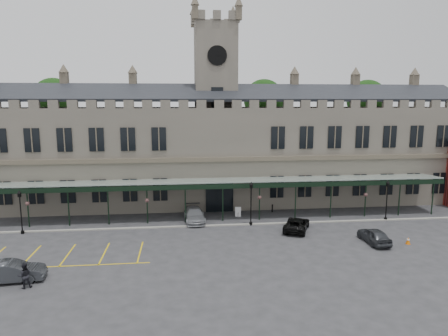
{
  "coord_description": "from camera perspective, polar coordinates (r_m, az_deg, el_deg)",
  "views": [
    {
      "loc": [
        -4.32,
        -34.12,
        12.78
      ],
      "look_at": [
        0.0,
        6.0,
        6.0
      ],
      "focal_mm": 32.0,
      "sensor_mm": 36.0,
      "label": 1
    }
  ],
  "objects": [
    {
      "name": "tree_behind_right",
      "position": [
        65.55,
        19.71,
        9.02
      ],
      "size": [
        6.0,
        6.0,
        16.0
      ],
      "color": "#332314",
      "rests_on": "ground"
    },
    {
      "name": "car_taxi",
      "position": [
        43.24,
        -4.26,
        -6.67
      ],
      "size": [
        2.35,
        5.16,
        1.46
      ],
      "primitive_type": "imported",
      "rotation": [
        0.0,
        0.0,
        0.06
      ],
      "color": "#929499",
      "rests_on": "ground"
    },
    {
      "name": "bollard_right",
      "position": [
        46.97,
        6.91,
        -5.73
      ],
      "size": [
        0.17,
        0.17,
        0.93
      ],
      "primitive_type": "cylinder",
      "color": "black",
      "rests_on": "ground"
    },
    {
      "name": "tree_behind_left",
      "position": [
        61.71,
        -23.08,
        8.82
      ],
      "size": [
        6.0,
        6.0,
        16.0
      ],
      "color": "#332314",
      "rests_on": "ground"
    },
    {
      "name": "traffic_cone",
      "position": [
        40.26,
        24.81,
        -9.41
      ],
      "size": [
        0.41,
        0.41,
        0.64
      ],
      "rotation": [
        0.0,
        0.0,
        0.3
      ],
      "color": "#DE6407",
      "rests_on": "ground"
    },
    {
      "name": "lamp_post_mid",
      "position": [
        41.42,
        3.88,
        -4.51
      ],
      "size": [
        0.44,
        0.44,
        4.63
      ],
      "color": "black",
      "rests_on": "ground"
    },
    {
      "name": "tree_behind_mid",
      "position": [
        60.39,
        5.71,
        9.52
      ],
      "size": [
        6.0,
        6.0,
        16.0
      ],
      "color": "#332314",
      "rests_on": "ground"
    },
    {
      "name": "canopy",
      "position": [
        43.07,
        -0.21,
        -4.4
      ],
      "size": [
        50.0,
        4.1,
        4.3
      ],
      "color": "#8C9E93",
      "rests_on": "ground"
    },
    {
      "name": "ground",
      "position": [
        36.69,
        1.02,
        -10.85
      ],
      "size": [
        140.0,
        140.0,
        0.0
      ],
      "primitive_type": "plane",
      "color": "#2D2D30"
    },
    {
      "name": "lamp_post_left",
      "position": [
        43.44,
        -27.07,
        -5.13
      ],
      "size": [
        0.41,
        0.41,
        4.33
      ],
      "color": "black",
      "rests_on": "ground"
    },
    {
      "name": "bollard_left",
      "position": [
        45.12,
        -4.84,
        -6.34
      ],
      "size": [
        0.16,
        0.16,
        0.92
      ],
      "primitive_type": "cylinder",
      "color": "black",
      "rests_on": "ground"
    },
    {
      "name": "kerb",
      "position": [
        41.83,
        0.07,
        -8.16
      ],
      "size": [
        60.0,
        0.4,
        0.12
      ],
      "primitive_type": "cube",
      "color": "gray",
      "rests_on": "ground"
    },
    {
      "name": "person_b",
      "position": [
        31.62,
        -26.61,
        -13.57
      ],
      "size": [
        1.08,
        0.97,
        1.82
      ],
      "primitive_type": "imported",
      "rotation": [
        0.0,
        0.0,
        3.52
      ],
      "color": "black",
      "rests_on": "ground"
    },
    {
      "name": "car_right_a",
      "position": [
        39.28,
        20.64,
        -9.02
      ],
      "size": [
        1.79,
        4.12,
        1.38
      ],
      "primitive_type": "imported",
      "rotation": [
        0.0,
        0.0,
        3.18
      ],
      "color": "#323439",
      "rests_on": "ground"
    },
    {
      "name": "lamp_post_right",
      "position": [
        46.47,
        22.26,
        -3.82
      ],
      "size": [
        0.42,
        0.42,
        4.41
      ],
      "color": "black",
      "rests_on": "ground"
    },
    {
      "name": "parking_markings",
      "position": [
        36.35,
        -21.63,
        -11.75
      ],
      "size": [
        16.0,
        6.0,
        0.01
      ],
      "primitive_type": null,
      "color": "gold",
      "rests_on": "ground"
    },
    {
      "name": "car_van",
      "position": [
        40.85,
        10.33,
        -7.9
      ],
      "size": [
        3.88,
        5.11,
        1.29
      ],
      "primitive_type": "imported",
      "rotation": [
        0.0,
        0.0,
        2.71
      ],
      "color": "black",
      "rests_on": "ground"
    },
    {
      "name": "car_left_b",
      "position": [
        33.13,
        -28.12,
        -12.92
      ],
      "size": [
        4.73,
        2.1,
        1.51
      ],
      "primitive_type": "imported",
      "rotation": [
        0.0,
        0.0,
        1.68
      ],
      "color": "#323439",
      "rests_on": "ground"
    },
    {
      "name": "clock_tower",
      "position": [
        50.3,
        -1.24,
        9.91
      ],
      "size": [
        5.6,
        5.6,
        24.8
      ],
      "color": "#5B554B",
      "rests_on": "ground"
    },
    {
      "name": "sign_board",
      "position": [
        44.91,
        2.02,
        -6.28
      ],
      "size": [
        0.64,
        0.18,
        1.1
      ],
      "rotation": [
        0.0,
        0.0,
        -0.21
      ],
      "color": "black",
      "rests_on": "ground"
    },
    {
      "name": "station_building",
      "position": [
        50.61,
        -1.2,
        2.37
      ],
      "size": [
        60.0,
        10.36,
        17.3
      ],
      "color": "#5B554B",
      "rests_on": "ground"
    }
  ]
}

